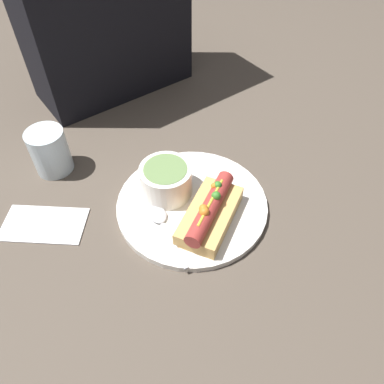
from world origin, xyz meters
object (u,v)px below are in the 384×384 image
Objects in this scene: soup_bowl at (166,179)px; spoon at (160,220)px; hot_dog at (209,213)px; drinking_glass at (50,151)px.

spoon is (-0.05, -0.05, -0.03)m from soup_bowl.
spoon is (-0.07, 0.05, -0.02)m from hot_dog.
hot_dog is at bearing -115.39° from spoon.
soup_bowl is at bearing 70.77° from hot_dog.
drinking_glass is (-0.14, 0.20, -0.00)m from soup_bowl.
hot_dog is 1.14× the size of spoon.
soup_bowl is 0.67× the size of spoon.
spoon is at bearing -69.95° from drinking_glass.
drinking_glass reaches higher than spoon.
soup_bowl reaches higher than hot_dog.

